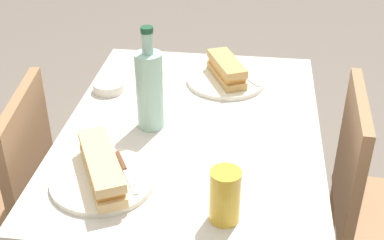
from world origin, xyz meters
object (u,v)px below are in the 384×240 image
Objects in this scene: chair_far at (376,207)px; baguette_sandwich_far at (102,167)px; chair_near at (5,203)px; knife_far at (125,170)px; olive_bowl at (109,87)px; plate_near at (226,81)px; plate_far at (103,180)px; baguette_sandwich_near at (227,69)px; knife_near at (241,74)px; dining_table at (192,163)px; water_bottle at (150,89)px; beer_glass at (225,196)px.

chair_far is 3.25× the size of baguette_sandwich_far.
knife_far is at bearing 72.95° from chair_near.
chair_far is 8.57× the size of olive_bowl.
plate_near is 1.00× the size of plate_far.
baguette_sandwich_near is 1.28× the size of knife_far.
knife_near is (-0.03, 0.05, 0.01)m from plate_near.
chair_far is at bearing 54.56° from knife_near.
plate_far is at bearing 66.27° from chair_near.
dining_table is at bearing -89.59° from chair_far.
dining_table is 0.37m from knife_near.
chair_near reaches higher than baguette_sandwich_near.
dining_table is 3.87× the size of plate_near.
chair_far is 0.84m from plate_far.
chair_near is 0.80m from plate_near.
dining_table is 0.37m from plate_far.
baguette_sandwich_near is 0.36m from water_bottle.
plate_far is (0.29, -0.18, 0.14)m from dining_table.
baguette_sandwich_near is 0.63m from plate_far.
dining_table is 0.44m from beer_glass.
baguette_sandwich_far is (0.17, 0.38, 0.30)m from chair_near.
chair_near is 0.81m from baguette_sandwich_near.
olive_bowl is (-0.43, -0.16, -0.00)m from knife_far.
water_bottle is at bearing 175.53° from knife_far.
dining_table is at bearing 102.27° from chair_near.
chair_far is 2.84× the size of water_bottle.
knife_far reaches higher than plate_far.
plate_far is at bearing -52.25° from knife_far.
dining_table is at bearing 147.80° from baguette_sandwich_far.
knife_far is at bearing 20.23° from olive_bowl.
baguette_sandwich_far is at bearing -106.44° from beer_glass.
knife_far reaches higher than plate_near.
plate_far is 0.06m from knife_far.
beer_glass reaches higher than chair_near.
water_bottle is at bearing 103.65° from chair_near.
beer_glass is at bearing 73.56° from baguette_sandwich_far.
olive_bowl is (-0.47, -0.11, -0.03)m from baguette_sandwich_far.
chair_near reaches higher than olive_bowl.
chair_far is 0.60m from knife_near.
baguette_sandwich_far reaches higher than plate_near.
dining_table is 3.32× the size of water_bottle.
knife_near reaches higher than dining_table.
plate_near and plate_far have the same top height.
water_bottle is 0.28m from olive_bowl.
plate_far is (0.60, -0.30, -0.01)m from knife_near.
olive_bowl is (0.11, -0.37, -0.03)m from baguette_sandwich_near.
chair_far is 0.77m from water_bottle.
chair_far is 0.91m from olive_bowl.
water_bottle is (-0.27, 0.07, 0.07)m from baguette_sandwich_far.
beer_glass reaches higher than knife_far.
chair_far is at bearing 110.25° from knife_far.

